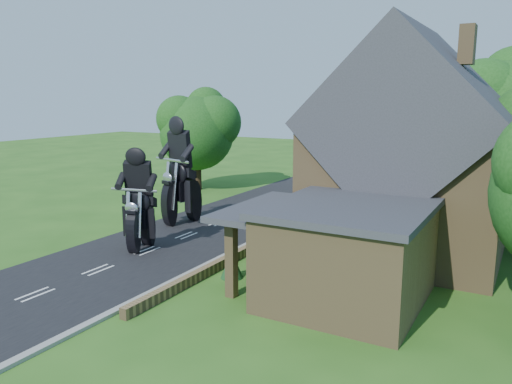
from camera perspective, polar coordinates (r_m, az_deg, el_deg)
The scene contains 16 objects.
ground at distance 23.97m, azimuth -12.33°, elevation -6.61°, with size 120.00×120.00×0.00m, color #285618.
road at distance 23.96m, azimuth -12.33°, elevation -6.59°, with size 7.00×80.00×0.02m, color black.
kerb at distance 21.78m, azimuth -5.07°, elevation -8.02°, with size 0.30×80.00×0.12m, color gray.
garden_wall at distance 25.53m, azimuth 2.52°, elevation -4.81°, with size 0.30×22.00×0.40m, color olive.
house at distance 23.62m, azimuth 17.29°, elevation 3.68°, with size 9.54×8.64×10.24m.
annex at distance 17.87m, azimuth 10.11°, elevation -6.65°, with size 7.05×5.94×3.44m.
tree_behind_left at distance 34.85m, azimuth 17.62°, elevation 8.12°, with size 6.94×6.40×9.16m.
tree_far_road at distance 38.27m, azimuth -6.23°, elevation 7.41°, with size 6.08×5.60×7.84m.
shrub_a at distance 19.97m, azimuth -2.78°, elevation -8.27°, with size 0.90×0.90×1.10m, color #113718.
shrub_b at distance 22.02m, azimuth 0.71°, elevation -6.43°, with size 0.90×0.90×1.10m, color #113718.
shrub_c at distance 24.15m, azimuth 3.57°, elevation -4.88°, with size 0.90×0.90×1.10m, color #113718.
shrub_d at distance 28.59m, azimuth 7.96°, elevation -2.48°, with size 0.90×0.90×1.10m, color #113718.
shrub_e at distance 30.88m, azimuth 9.67°, elevation -1.54°, with size 0.90×0.90×1.10m, color #113718.
shrub_f at distance 33.20m, azimuth 11.15°, elevation -0.72°, with size 0.90×0.90×1.10m, color #113718.
motorcycle_lead at distance 24.05m, azimuth -13.02°, elevation -4.79°, with size 0.39×1.55×1.45m, color black, non-canonical shape.
motorcycle_follow at distance 28.50m, azimuth -8.49°, elevation -1.80°, with size 0.49×1.95×1.81m, color black, non-canonical shape.
Camera 1 is at (15.40, -16.94, 7.08)m, focal length 35.00 mm.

